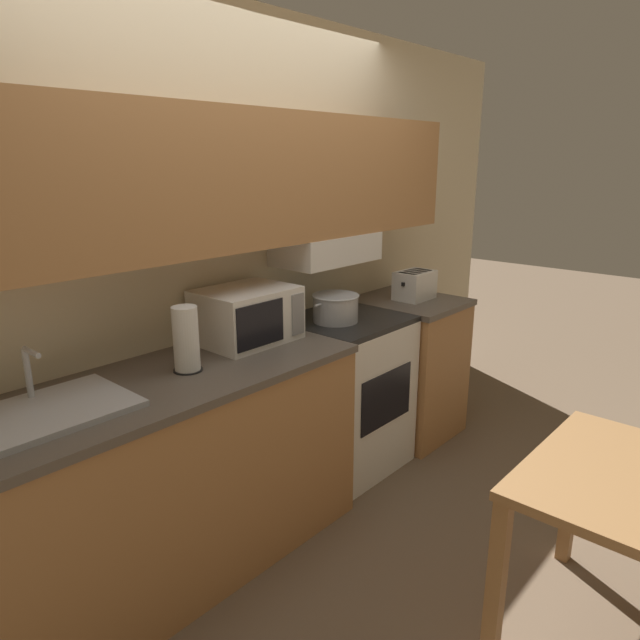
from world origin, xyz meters
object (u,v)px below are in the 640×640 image
Objects in this scene: sink_basin at (50,410)px; paper_towel_roll at (186,339)px; cooking_pot at (336,307)px; microwave at (247,315)px; toaster at (415,285)px; stove_range at (344,393)px.

paper_towel_roll reaches higher than sink_basin.
cooking_pot is 0.74× the size of microwave.
paper_towel_roll reaches higher than microwave.
toaster is (0.75, -0.04, 0.01)m from cooking_pot.
microwave reaches higher than toaster.
stove_range is at bearing 176.33° from toaster.
stove_range is 3.24× the size of paper_towel_roll.
cooking_pot is at bearing 1.30° from paper_towel_roll.
stove_range is 1.76m from sink_basin.
cooking_pot is at bearing -178.79° from stove_range.
microwave is 0.47m from paper_towel_roll.
paper_towel_roll is at bearing -178.70° from cooking_pot.
toaster is 0.95× the size of paper_towel_roll.
sink_basin is at bearing -179.27° from stove_range.
sink_basin is 0.60m from paper_towel_roll.
microwave is (-0.65, 0.10, 0.60)m from stove_range.
sink_basin is (-1.61, -0.02, -0.07)m from cooking_pot.
toaster is (1.31, -0.14, -0.04)m from microwave.
stove_range is 3.43× the size of toaster.
sink_basin is at bearing 179.68° from paper_towel_roll.
cooking_pot is 0.58m from microwave.
cooking_pot is 1.27× the size of toaster.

